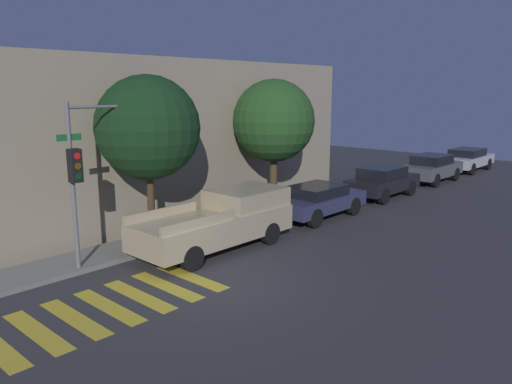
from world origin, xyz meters
The scene contains 12 objects.
ground_plane centered at (0.00, 0.00, 0.00)m, with size 60.00×60.00×0.00m, color #333335.
sidewalk centered at (0.00, 4.06, 0.07)m, with size 26.00×1.72×0.14m, color slate.
building_row centered at (0.00, 8.32, 3.09)m, with size 26.00×6.00×6.18m, color gray.
crosswalk centered at (-2.67, 0.80, 0.00)m, with size 5.55×2.60×0.00m.
traffic_light_pole centered at (-1.59, 3.37, 3.23)m, with size 2.19×0.56×4.72m.
pickup_truck centered at (2.24, 2.10, 0.93)m, with size 5.44×2.05×1.80m.
sedan_near_corner centered at (7.52, 2.10, 0.74)m, with size 4.29×1.88×1.33m.
sedan_middle centered at (12.73, 2.10, 0.79)m, with size 4.22×1.79×1.47m.
sedan_far_end centered at (18.23, 2.10, 0.82)m, with size 4.30×1.83×1.53m.
sedan_tail_of_row centered at (23.50, 2.10, 0.77)m, with size 4.55×1.84×1.41m.
tree_near_corner centered at (0.86, 3.93, 3.86)m, with size 3.30×3.30×5.52m.
tree_midblock centered at (6.93, 3.93, 3.80)m, with size 3.31×3.31×5.47m.
Camera 1 is at (-8.39, -9.24, 5.04)m, focal length 35.00 mm.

